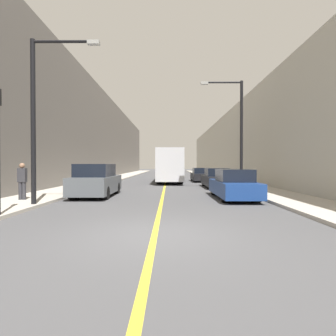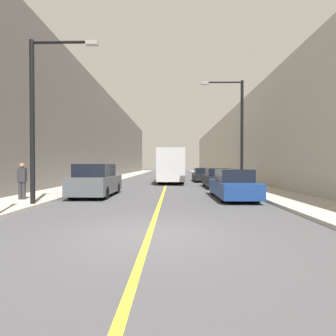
# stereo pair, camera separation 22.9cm
# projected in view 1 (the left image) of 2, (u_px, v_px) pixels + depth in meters

# --- Properties ---
(ground_plane) EXTENTS (200.00, 200.00, 0.00)m
(ground_plane) POSITION_uv_depth(u_px,v_px,m) (155.00, 235.00, 6.71)
(ground_plane) COLOR #474749
(sidewalk_left) EXTENTS (2.90, 72.00, 0.14)m
(sidewalk_left) POSITION_uv_depth(u_px,v_px,m) (120.00, 177.00, 36.74)
(sidewalk_left) COLOR #B2AA9E
(sidewalk_left) RESTS_ON ground
(sidewalk_right) EXTENTS (2.90, 72.00, 0.14)m
(sidewalk_right) POSITION_uv_depth(u_px,v_px,m) (213.00, 177.00, 36.67)
(sidewalk_right) COLOR #B2AA9E
(sidewalk_right) RESTS_ON ground
(building_row_left) EXTENTS (4.00, 72.00, 11.19)m
(building_row_left) POSITION_uv_depth(u_px,v_px,m) (96.00, 137.00, 36.68)
(building_row_left) COLOR #66605B
(building_row_left) RESTS_ON ground
(building_row_right) EXTENTS (4.00, 72.00, 8.67)m
(building_row_right) POSITION_uv_depth(u_px,v_px,m) (238.00, 146.00, 36.60)
(building_row_right) COLOR #B7B2A3
(building_row_right) RESTS_ON ground
(road_center_line) EXTENTS (0.16, 72.00, 0.01)m
(road_center_line) POSITION_uv_depth(u_px,v_px,m) (167.00, 177.00, 36.71)
(road_center_line) COLOR gold
(road_center_line) RESTS_ON ground
(bus) EXTENTS (2.45, 12.79, 3.24)m
(bus) POSITION_uv_depth(u_px,v_px,m) (170.00, 165.00, 28.26)
(bus) COLOR silver
(bus) RESTS_ON ground
(parked_suv_left) EXTENTS (1.99, 4.53, 1.83)m
(parked_suv_left) POSITION_uv_depth(u_px,v_px,m) (96.00, 181.00, 14.77)
(parked_suv_left) COLOR #51565B
(parked_suv_left) RESTS_ON ground
(car_right_near) EXTENTS (1.83, 4.79, 1.55)m
(car_right_near) POSITION_uv_depth(u_px,v_px,m) (233.00, 185.00, 13.80)
(car_right_near) COLOR navy
(car_right_near) RESTS_ON ground
(car_right_mid) EXTENTS (1.81, 4.52, 1.51)m
(car_right_mid) POSITION_uv_depth(u_px,v_px,m) (216.00, 179.00, 20.40)
(car_right_mid) COLOR black
(car_right_mid) RESTS_ON ground
(car_right_far) EXTENTS (1.88, 4.75, 1.44)m
(car_right_far) POSITION_uv_depth(u_px,v_px,m) (201.00, 175.00, 27.81)
(car_right_far) COLOR black
(car_right_far) RESTS_ON ground
(street_lamp_left) EXTENTS (2.91, 0.24, 6.90)m
(street_lamp_left) POSITION_uv_depth(u_px,v_px,m) (40.00, 109.00, 10.97)
(street_lamp_left) COLOR black
(street_lamp_left) RESTS_ON sidewalk_left
(street_lamp_right) EXTENTS (2.91, 0.24, 7.40)m
(street_lamp_right) POSITION_uv_depth(u_px,v_px,m) (238.00, 127.00, 17.99)
(street_lamp_right) COLOR black
(street_lamp_right) RESTS_ON sidewalk_right
(pedestrian) EXTENTS (0.38, 0.24, 1.74)m
(pedestrian) POSITION_uv_depth(u_px,v_px,m) (22.00, 181.00, 12.37)
(pedestrian) COLOR #2D2D33
(pedestrian) RESTS_ON sidewalk_left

